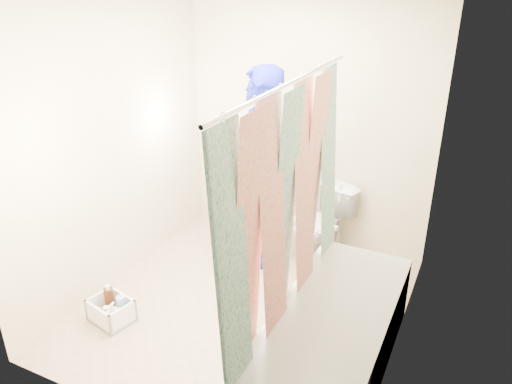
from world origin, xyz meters
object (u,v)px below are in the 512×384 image
at_px(bathtub, 330,341).
at_px(plumber, 259,170).
at_px(toilet, 321,225).
at_px(cleaning_caddy, 112,312).

height_order(bathtub, plumber, plumber).
relative_size(toilet, cleaning_caddy, 1.85).
bearing_deg(cleaning_caddy, bathtub, 20.61).
relative_size(bathtub, cleaning_caddy, 4.77).
distance_m(toilet, plumber, 0.81).
bearing_deg(bathtub, plumber, 133.42).
xyz_separation_m(toilet, cleaning_caddy, (-1.14, -1.61, -0.25)).
distance_m(bathtub, plumber, 1.67).
relative_size(bathtub, plumber, 0.96).
height_order(bathtub, cleaning_caddy, bathtub).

